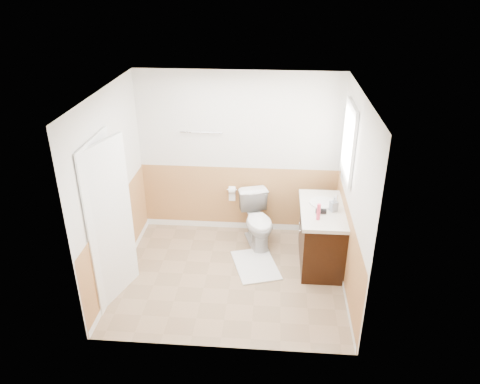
# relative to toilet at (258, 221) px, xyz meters

# --- Properties ---
(floor) EXTENTS (3.00, 3.00, 0.00)m
(floor) POSITION_rel_toilet_xyz_m (-0.32, -0.85, -0.39)
(floor) COLOR #8C7051
(floor) RESTS_ON ground
(ceiling) EXTENTS (3.00, 3.00, 0.00)m
(ceiling) POSITION_rel_toilet_xyz_m (-0.32, -0.85, 2.11)
(ceiling) COLOR white
(ceiling) RESTS_ON floor
(wall_back) EXTENTS (3.00, 0.00, 3.00)m
(wall_back) POSITION_rel_toilet_xyz_m (-0.32, 0.45, 0.86)
(wall_back) COLOR silver
(wall_back) RESTS_ON floor
(wall_front) EXTENTS (3.00, 0.00, 3.00)m
(wall_front) POSITION_rel_toilet_xyz_m (-0.32, -2.15, 0.86)
(wall_front) COLOR silver
(wall_front) RESTS_ON floor
(wall_left) EXTENTS (0.00, 3.00, 3.00)m
(wall_left) POSITION_rel_toilet_xyz_m (-1.82, -0.85, 0.86)
(wall_left) COLOR silver
(wall_left) RESTS_ON floor
(wall_right) EXTENTS (0.00, 3.00, 3.00)m
(wall_right) POSITION_rel_toilet_xyz_m (1.18, -0.85, 0.86)
(wall_right) COLOR silver
(wall_right) RESTS_ON floor
(wainscot_back) EXTENTS (3.00, 0.00, 3.00)m
(wainscot_back) POSITION_rel_toilet_xyz_m (-0.32, 0.44, 0.11)
(wainscot_back) COLOR #BD7C4B
(wainscot_back) RESTS_ON floor
(wainscot_front) EXTENTS (3.00, 0.00, 3.00)m
(wainscot_front) POSITION_rel_toilet_xyz_m (-0.32, -2.14, 0.11)
(wainscot_front) COLOR #BD7C4B
(wainscot_front) RESTS_ON floor
(wainscot_left) EXTENTS (0.00, 2.60, 2.60)m
(wainscot_left) POSITION_rel_toilet_xyz_m (-1.81, -0.85, 0.11)
(wainscot_left) COLOR #BD7C4B
(wainscot_left) RESTS_ON floor
(wainscot_right) EXTENTS (0.00, 2.60, 2.60)m
(wainscot_right) POSITION_rel_toilet_xyz_m (1.17, -0.85, 0.11)
(wainscot_right) COLOR #BD7C4B
(wainscot_right) RESTS_ON floor
(toilet) EXTENTS (0.64, 0.86, 0.78)m
(toilet) POSITION_rel_toilet_xyz_m (0.00, 0.00, 0.00)
(toilet) COLOR white
(toilet) RESTS_ON floor
(bath_mat) EXTENTS (0.76, 0.93, 0.02)m
(bath_mat) POSITION_rel_toilet_xyz_m (0.00, -0.59, -0.38)
(bath_mat) COLOR silver
(bath_mat) RESTS_ON floor
(vanity_cabinet) EXTENTS (0.55, 1.10, 0.80)m
(vanity_cabinet) POSITION_rel_toilet_xyz_m (0.89, -0.41, 0.01)
(vanity_cabinet) COLOR black
(vanity_cabinet) RESTS_ON floor
(vanity_knob_left) EXTENTS (0.03, 0.03, 0.03)m
(vanity_knob_left) POSITION_rel_toilet_xyz_m (0.59, -0.51, 0.16)
(vanity_knob_left) COLOR silver
(vanity_knob_left) RESTS_ON vanity_cabinet
(vanity_knob_right) EXTENTS (0.03, 0.03, 0.03)m
(vanity_knob_right) POSITION_rel_toilet_xyz_m (0.59, -0.31, 0.16)
(vanity_knob_right) COLOR silver
(vanity_knob_right) RESTS_ON vanity_cabinet
(countertop) EXTENTS (0.60, 1.15, 0.05)m
(countertop) POSITION_rel_toilet_xyz_m (0.88, -0.41, 0.44)
(countertop) COLOR beige
(countertop) RESTS_ON vanity_cabinet
(sink_basin) EXTENTS (0.36, 0.36, 0.02)m
(sink_basin) POSITION_rel_toilet_xyz_m (0.89, -0.26, 0.47)
(sink_basin) COLOR silver
(sink_basin) RESTS_ON countertop
(faucet) EXTENTS (0.02, 0.02, 0.14)m
(faucet) POSITION_rel_toilet_xyz_m (1.07, -0.26, 0.53)
(faucet) COLOR silver
(faucet) RESTS_ON countertop
(lotion_bottle) EXTENTS (0.05, 0.05, 0.22)m
(lotion_bottle) POSITION_rel_toilet_xyz_m (0.79, -0.71, 0.57)
(lotion_bottle) COLOR #E03A56
(lotion_bottle) RESTS_ON countertop
(soap_dispenser) EXTENTS (0.12, 0.12, 0.20)m
(soap_dispenser) POSITION_rel_toilet_xyz_m (1.01, -0.46, 0.56)
(soap_dispenser) COLOR gray
(soap_dispenser) RESTS_ON countertop
(hair_dryer_body) EXTENTS (0.14, 0.07, 0.07)m
(hair_dryer_body) POSITION_rel_toilet_xyz_m (0.84, -0.55, 0.50)
(hair_dryer_body) COLOR black
(hair_dryer_body) RESTS_ON countertop
(hair_dryer_handle) EXTENTS (0.03, 0.03, 0.07)m
(hair_dryer_handle) POSITION_rel_toilet_xyz_m (0.81, -0.47, 0.47)
(hair_dryer_handle) COLOR black
(hair_dryer_handle) RESTS_ON countertop
(mirror_panel) EXTENTS (0.02, 0.35, 0.90)m
(mirror_panel) POSITION_rel_toilet_xyz_m (1.16, 0.25, 1.16)
(mirror_panel) COLOR silver
(mirror_panel) RESTS_ON wall_right
(window_frame) EXTENTS (0.04, 0.80, 1.00)m
(window_frame) POSITION_rel_toilet_xyz_m (1.15, -0.26, 1.36)
(window_frame) COLOR white
(window_frame) RESTS_ON wall_right
(window_glass) EXTENTS (0.01, 0.70, 0.90)m
(window_glass) POSITION_rel_toilet_xyz_m (1.17, -0.26, 1.36)
(window_glass) COLOR white
(window_glass) RESTS_ON wall_right
(door) EXTENTS (0.29, 0.78, 2.04)m
(door) POSITION_rel_toilet_xyz_m (-1.72, -1.30, 0.63)
(door) COLOR white
(door) RESTS_ON wall_left
(door_frame) EXTENTS (0.02, 0.92, 2.10)m
(door_frame) POSITION_rel_toilet_xyz_m (-1.79, -1.30, 0.64)
(door_frame) COLOR white
(door_frame) RESTS_ON wall_left
(door_knob) EXTENTS (0.06, 0.06, 0.06)m
(door_knob) POSITION_rel_toilet_xyz_m (-1.66, -0.97, 0.56)
(door_knob) COLOR silver
(door_knob) RESTS_ON door
(towel_bar) EXTENTS (0.62, 0.02, 0.02)m
(towel_bar) POSITION_rel_toilet_xyz_m (-0.87, 0.40, 1.21)
(towel_bar) COLOR silver
(towel_bar) RESTS_ON wall_back
(tp_holder_bar) EXTENTS (0.14, 0.02, 0.02)m
(tp_holder_bar) POSITION_rel_toilet_xyz_m (-0.42, 0.38, 0.31)
(tp_holder_bar) COLOR silver
(tp_holder_bar) RESTS_ON wall_back
(tp_roll) EXTENTS (0.10, 0.11, 0.11)m
(tp_roll) POSITION_rel_toilet_xyz_m (-0.42, 0.38, 0.31)
(tp_roll) COLOR white
(tp_roll) RESTS_ON tp_holder_bar
(tp_sheet) EXTENTS (0.10, 0.01, 0.16)m
(tp_sheet) POSITION_rel_toilet_xyz_m (-0.42, 0.38, 0.20)
(tp_sheet) COLOR white
(tp_sheet) RESTS_ON tp_roll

